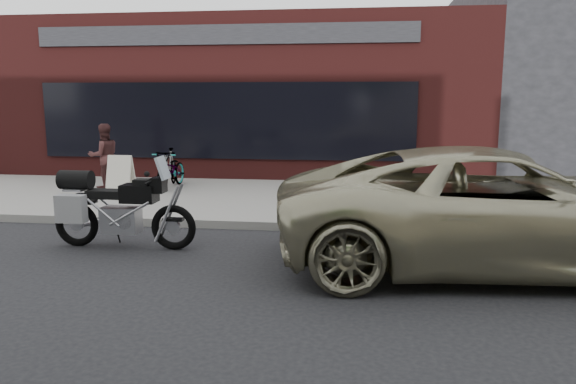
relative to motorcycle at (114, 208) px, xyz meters
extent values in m
plane|color=black|center=(2.15, -2.58, -0.63)|extent=(120.00, 120.00, 0.00)
cube|color=gray|center=(2.15, 4.42, -0.55)|extent=(44.00, 6.00, 0.15)
cube|color=#521C1A|center=(0.15, 11.42, 1.62)|extent=(14.00, 10.00, 4.50)
cube|color=black|center=(0.15, 6.39, 1.07)|extent=(10.00, 0.08, 2.00)
cube|color=#242529|center=(0.15, 6.39, 3.27)|extent=(10.00, 0.08, 0.50)
torus|color=black|center=(-0.64, 0.03, -0.28)|extent=(0.71, 0.12, 0.71)
torus|color=black|center=(0.95, 0.02, -0.28)|extent=(0.71, 0.12, 0.71)
cube|color=#B7B7BC|center=(0.10, 0.02, -0.18)|extent=(0.58, 0.32, 0.40)
cube|color=black|center=(0.42, 0.02, 0.24)|extent=(0.53, 0.34, 0.28)
cube|color=black|center=(-0.11, 0.02, 0.22)|extent=(0.58, 0.30, 0.13)
cube|color=black|center=(-0.48, 0.03, 0.14)|extent=(0.32, 0.23, 0.15)
cube|color=black|center=(0.74, 0.02, 0.38)|extent=(0.19, 0.26, 0.23)
cube|color=silver|center=(0.81, 0.02, 0.64)|extent=(0.15, 0.32, 0.36)
cylinder|color=black|center=(0.66, 0.02, 0.45)|extent=(0.04, 0.74, 0.03)
cube|color=#B7B7BC|center=(-0.61, 0.03, 0.28)|extent=(0.30, 0.32, 0.03)
cube|color=gray|center=(-0.57, -0.25, 0.03)|extent=(0.45, 0.19, 0.42)
cylinder|color=black|center=(-0.61, 0.03, 0.43)|extent=(0.51, 0.30, 0.30)
cylinder|color=#B7B7BC|center=(-0.32, 0.20, -0.26)|extent=(0.59, 0.09, 0.20)
imported|color=tan|center=(5.65, -0.29, 0.20)|extent=(6.19, 3.22, 1.66)
imported|color=gray|center=(-0.75, 4.82, -0.04)|extent=(0.64, 1.67, 0.87)
imported|color=gray|center=(-0.85, 4.92, -0.01)|extent=(0.62, 1.60, 0.94)
cube|color=silver|center=(-1.57, 3.65, -0.03)|extent=(0.57, 0.29, 0.89)
cube|color=silver|center=(-1.56, 3.88, -0.03)|extent=(0.57, 0.29, 0.89)
imported|color=#502B2B|center=(-2.35, 4.62, 0.30)|extent=(0.95, 0.94, 1.55)
camera|label=1|loc=(3.82, -8.10, 1.73)|focal=35.00mm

